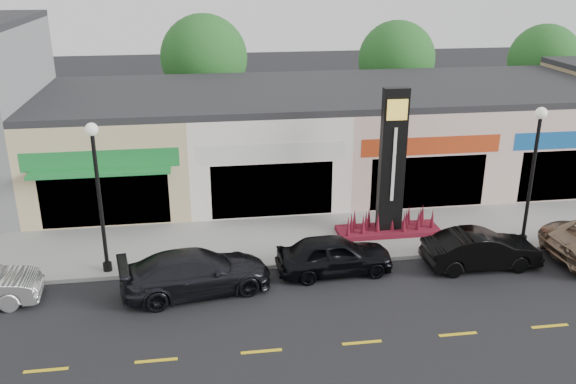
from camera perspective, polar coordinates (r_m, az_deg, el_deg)
name	(u,v)px	position (r m, az deg, el deg)	size (l,w,h in m)	color
ground	(339,292)	(21.21, 4.82, -9.32)	(120.00, 120.00, 0.00)	black
sidewalk	(316,237)	(24.95, 2.59, -4.24)	(52.00, 4.30, 0.15)	gray
curb	(327,262)	(22.97, 3.65, -6.58)	(52.00, 0.20, 0.15)	gray
shop_beige	(116,143)	(30.70, -15.77, 4.43)	(7.00, 10.85, 4.80)	tan
shop_cream	(260,137)	(30.58, -2.63, 5.13)	(7.00, 10.01, 4.80)	white
shop_pink_w	(395,132)	(32.01, 9.99, 5.55)	(7.00, 10.01, 4.80)	beige
shop_pink_e	(522,127)	(34.82, 21.07, 5.69)	(7.00, 10.01, 4.80)	beige
tree_rear_west	(204,58)	(37.73, -7.86, 12.32)	(5.20, 5.20, 7.83)	#382619
tree_rear_mid	(397,59)	(39.77, 10.12, 12.12)	(4.80, 4.80, 7.29)	#382619
tree_rear_east	(544,60)	(43.96, 22.83, 11.32)	(4.60, 4.60, 6.94)	#382619
lamp_west_near	(98,184)	(21.85, -17.37, 0.74)	(0.44, 0.44, 5.47)	black
lamp_east_near	(534,163)	(24.87, 22.01, 2.54)	(0.44, 0.44, 5.47)	black
pylon_sign	(391,184)	(24.69, 9.59, 0.73)	(4.20, 1.30, 6.00)	#5D0F1D
car_dark_sedan	(196,272)	(21.05, -8.58, -7.43)	(5.08, 2.07, 1.48)	black
car_black_sedan	(334,255)	(22.11, 4.36, -5.88)	(4.19, 1.68, 1.43)	black
car_black_conv	(481,250)	(23.55, 17.62, -5.16)	(4.26, 1.48, 1.40)	black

